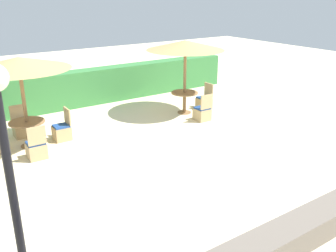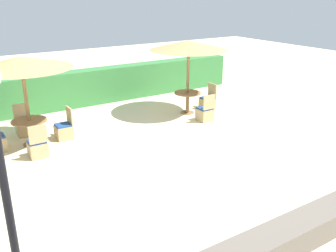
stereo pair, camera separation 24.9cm
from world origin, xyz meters
name	(u,v)px [view 2 (the right image)]	position (x,y,z in m)	size (l,w,h in m)	color
ground_plane	(181,167)	(0.00, 0.00, 0.00)	(40.00, 40.00, 0.00)	beige
hedge_row	(85,88)	(0.00, 6.41, 0.66)	(13.00, 0.70, 1.32)	#387A3D
stone_border	(298,232)	(0.00, -3.53, 0.24)	(10.00, 0.56, 0.48)	#6B6056
parasol_back_right	(189,45)	(2.65, 3.45, 2.38)	(2.65, 2.65, 2.55)	olive
round_table_back_right	(188,98)	(2.65, 3.45, 0.57)	(0.94, 0.94, 0.76)	olive
patio_chair_back_right_south	(205,113)	(2.66, 2.46, 0.26)	(0.46, 0.46, 0.93)	tan
patio_chair_back_right_east	(208,102)	(3.55, 3.44, 0.26)	(0.46, 0.46, 0.93)	tan
parasol_back_left	(21,63)	(-2.75, 3.47, 2.33)	(2.69, 2.69, 2.50)	olive
round_table_back_left	(30,126)	(-2.75, 3.47, 0.56)	(0.97, 0.97, 0.74)	olive
patio_chair_back_left_south	(38,147)	(-2.81, 2.54, 0.26)	(0.46, 0.46, 0.93)	tan
patio_chair_back_left_east	(64,130)	(-1.81, 3.42, 0.26)	(0.46, 0.46, 0.93)	tan
patio_chair_back_left_north	(25,127)	(-2.72, 4.36, 0.26)	(0.46, 0.46, 0.93)	tan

